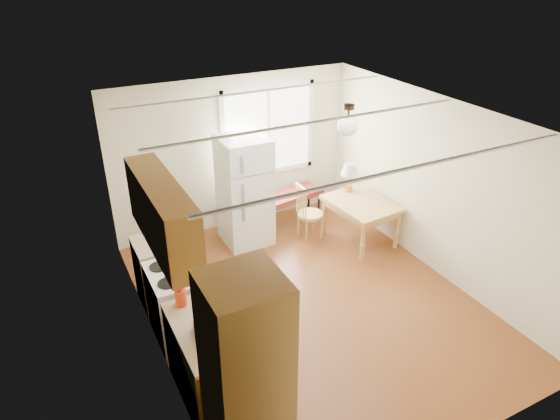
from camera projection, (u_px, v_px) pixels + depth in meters
room_shell at (313, 220)px, 6.05m from camera, size 4.60×5.60×2.62m
kitchen_run at (198, 320)px, 5.04m from camera, size 0.65×3.40×2.20m
window_unit at (268, 131)px, 8.10m from camera, size 1.64×0.05×1.51m
pendant_light at (348, 124)px, 6.19m from camera, size 0.26×0.26×0.40m
refrigerator at (245, 191)px, 7.67m from camera, size 0.71×0.74×1.73m
bench at (288, 197)px, 8.32m from camera, size 1.27×0.65×0.56m
dining_table at (361, 208)px, 7.78m from camera, size 0.92×1.17×0.69m
chair at (306, 210)px, 7.86m from camera, size 0.41×0.41×0.92m
table_lamp at (350, 171)px, 7.92m from camera, size 0.28×0.28×0.48m
coffee_maker at (206, 322)px, 4.72m from camera, size 0.18×0.24×0.36m
kettle at (181, 297)px, 5.12m from camera, size 0.12×0.12×0.24m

